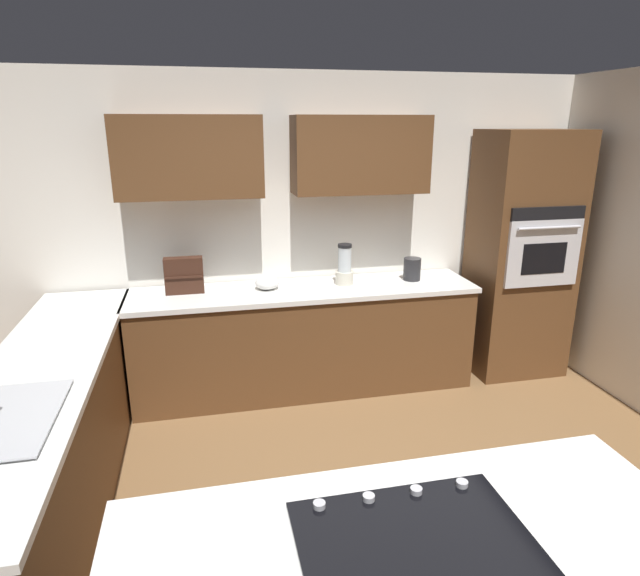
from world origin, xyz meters
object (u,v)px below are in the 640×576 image
cooktop (416,543)px  kettle (412,269)px  sink_unit (1,419)px  spice_rack (184,275)px  mixing_bowl (267,283)px  wall_oven (521,255)px  blender (345,267)px

cooktop → kettle: (-1.13, -2.87, 0.09)m
sink_unit → spice_rack: (-0.78, -1.81, 0.13)m
cooktop → mixing_bowl: bearing=-87.5°
spice_rack → kettle: 1.90m
cooktop → spice_rack: spice_rack is taller
sink_unit → spice_rack: 1.98m
wall_oven → kettle: bearing=-2.8°
kettle → cooktop: bearing=68.6°
wall_oven → sink_unit: (3.68, 1.73, -0.16)m
kettle → sink_unit: bearing=33.6°
sink_unit → cooktop: sink_unit is taller
spice_rack → kettle: bearing=178.9°
sink_unit → mixing_bowl: 2.28m
mixing_bowl → spice_rack: spice_rack is taller
sink_unit → spice_rack: spice_rack is taller
wall_oven → blender: size_ratio=6.27×
cooktop → sink_unit: bearing=-35.2°
blender → spice_rack: (1.30, -0.04, -0.00)m
cooktop → mixing_bowl: size_ratio=3.88×
sink_unit → cooktop: size_ratio=0.92×
wall_oven → spice_rack: bearing=-1.7°
mixing_bowl → kettle: (-1.25, 0.00, 0.04)m
cooktop → mixing_bowl: mixing_bowl is taller
sink_unit → mixing_bowl: sink_unit is taller
spice_rack → kettle: (-1.90, 0.04, -0.05)m
cooktop → mixing_bowl: 2.88m
cooktop → blender: size_ratio=2.22×
wall_oven → cooktop: 3.54m
sink_unit → blender: size_ratio=2.05×
kettle → mixing_bowl: bearing=0.0°
sink_unit → blender: bearing=-139.5°
sink_unit → kettle: sink_unit is taller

